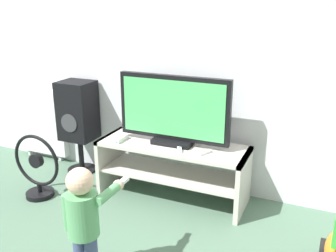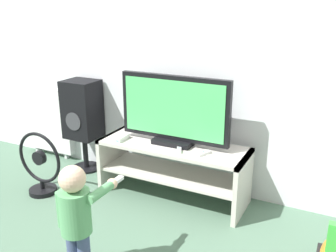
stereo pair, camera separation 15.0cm
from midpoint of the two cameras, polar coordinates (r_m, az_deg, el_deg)
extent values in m
plane|color=#4C6B56|center=(3.10, 0.28, -12.42)|extent=(16.00, 16.00, 0.00)
cube|color=silver|center=(3.15, 4.70, 13.12)|extent=(10.00, 0.06, 2.60)
cube|color=beige|center=(3.07, 2.15, -3.07)|extent=(1.24, 0.44, 0.03)
cube|color=beige|center=(3.17, 2.09, -7.25)|extent=(1.20, 0.40, 0.02)
cube|color=beige|center=(3.43, -7.11, -4.86)|extent=(0.04, 0.44, 0.48)
cube|color=beige|center=(2.98, 12.79, -8.93)|extent=(0.04, 0.44, 0.48)
cube|color=black|center=(3.08, 2.33, -2.33)|extent=(0.33, 0.20, 0.04)
cube|color=black|center=(2.99, 2.40, 2.75)|extent=(0.94, 0.05, 0.53)
cube|color=#4CBF66|center=(2.96, 2.17, 2.62)|extent=(0.87, 0.01, 0.46)
cube|color=white|center=(3.16, -5.58, -1.84)|extent=(0.04, 0.16, 0.04)
cube|color=#3F8CE5|center=(3.10, -6.40, -2.31)|extent=(0.03, 0.00, 0.01)
cube|color=white|center=(2.87, 6.95, -4.19)|extent=(0.08, 0.13, 0.02)
cylinder|color=#337FD8|center=(2.87, 6.96, -3.95)|extent=(0.01, 0.01, 0.00)
cube|color=white|center=(2.93, 3.16, -3.61)|extent=(0.08, 0.13, 0.02)
cylinder|color=#337FD8|center=(2.93, 3.16, -3.38)|extent=(0.01, 0.01, 0.00)
cylinder|color=#3F4C72|center=(2.44, -12.42, -18.14)|extent=(0.08, 0.08, 0.30)
cylinder|color=#599E66|center=(2.27, -12.09, -12.71)|extent=(0.18, 0.18, 0.27)
sphere|color=beige|center=(2.17, -12.46, -7.90)|extent=(0.16, 0.16, 0.16)
cylinder|color=#599E66|center=(2.33, -14.15, -12.23)|extent=(0.06, 0.06, 0.23)
cylinder|color=#599E66|center=(2.24, -8.28, -9.92)|extent=(0.06, 0.23, 0.06)
sphere|color=beige|center=(2.32, -6.67, -8.77)|extent=(0.07, 0.07, 0.07)
cube|color=white|center=(2.35, -6.13, -8.39)|extent=(0.03, 0.13, 0.02)
cylinder|color=black|center=(3.84, -11.20, -6.23)|extent=(0.28, 0.28, 0.02)
cylinder|color=black|center=(3.77, -11.35, -4.03)|extent=(0.05, 0.05, 0.34)
cube|color=black|center=(3.63, -11.79, 2.50)|extent=(0.31, 0.27, 0.56)
cylinder|color=#38383D|center=(3.55, -13.09, 0.65)|extent=(0.17, 0.01, 0.17)
cylinder|color=black|center=(3.47, -17.31, -9.36)|extent=(0.24, 0.24, 0.04)
cylinder|color=black|center=(3.44, -17.41, -8.51)|extent=(0.04, 0.04, 0.07)
torus|color=black|center=(3.34, -17.81, -4.65)|extent=(0.46, 0.03, 0.46)
cylinder|color=black|center=(3.34, -17.81, -4.65)|extent=(0.12, 0.05, 0.12)
cube|color=white|center=(4.13, -16.71, 0.92)|extent=(0.59, 0.08, 0.68)
cube|color=silver|center=(4.39, -18.26, -3.33)|extent=(0.03, 0.05, 0.06)
cube|color=silver|center=(4.12, -14.13, -4.38)|extent=(0.03, 0.05, 0.06)
camera|label=1|loc=(0.07, -88.53, 0.49)|focal=40.00mm
camera|label=2|loc=(0.07, 91.47, -0.49)|focal=40.00mm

